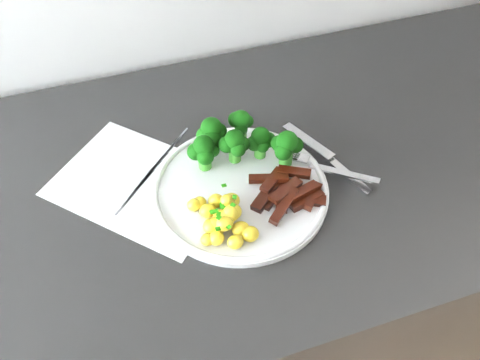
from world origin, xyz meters
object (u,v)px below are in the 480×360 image
Objects in this scene: plate at (240,189)px; knife at (336,166)px; broccoli at (238,140)px; potatoes at (223,218)px; beef_strips at (288,193)px; recipe_paper at (142,184)px; fork at (329,168)px; counter at (188,327)px.

plate is 1.48× the size of knife.
broccoli is at bearing 156.43° from knife.
beef_strips is (0.11, 0.02, -0.00)m from potatoes.
beef_strips is at bearing -26.71° from recipe_paper.
recipe_paper is at bearing 167.63° from knife.
potatoes is 0.22m from knife.
fork is at bearing -14.79° from recipe_paper.
potatoes is (0.07, -0.10, 0.50)m from counter.
plate is 0.08m from broccoli.
broccoli is (0.16, -0.00, 0.05)m from recipe_paper.
fork is at bearing -29.57° from broccoli.
broccoli is 0.96× the size of knife.
fork is at bearing -153.92° from knife.
plate is (0.14, -0.07, 0.01)m from recipe_paper.
beef_strips reaches higher than plate.
counter is at bearing 169.38° from fork.
plate reaches higher than counter.
potatoes is 0.20m from fork.
fork is (0.26, -0.05, 0.49)m from counter.
fork is (0.15, -0.01, 0.01)m from plate.
potatoes is (-0.06, -0.12, -0.03)m from broccoli.
plate is at bearing 148.55° from beef_strips.
knife is (0.10, 0.04, -0.01)m from beef_strips.
potatoes is at bearing -117.41° from broccoli.
potatoes is 0.11m from beef_strips.
beef_strips is 0.11m from knife.
counter is 14.04× the size of broccoli.
counter is at bearing 156.49° from beef_strips.
recipe_paper is at bearing 153.29° from beef_strips.
fork is at bearing 13.81° from potatoes.
beef_strips is 0.90× the size of fork.
recipe_paper is at bearing 155.56° from plate.
knife reaches higher than recipe_paper.
counter is at bearing -169.02° from broccoli.
beef_strips is 0.65× the size of knife.
plate reaches higher than recipe_paper.
beef_strips is at bearing -31.45° from plate.
beef_strips is at bearing 9.81° from potatoes.
recipe_paper is at bearing 178.84° from broccoli.
broccoli is 1.69× the size of potatoes.
fork is at bearing -10.62° from counter.
knife is at bearing 26.08° from fork.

